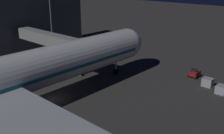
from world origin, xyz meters
TOP-DOWN VIEW (x-y plane):
  - ground_plane at (0.00, 0.00)m, footprint 320.00×320.00m
  - jet_bridge at (12.54, -10.56)m, footprint 23.54×3.40m
  - apron_floodlight_mast at (25.50, -18.65)m, footprint 2.90×0.50m
  - pushback_tug at (-12.68, -25.22)m, footprint 1.86×2.30m
  - baggage_container_near_belt at (-16.52, -22.45)m, footprint 1.83×1.51m
  - baggage_container_far_row at (-19.55, -21.10)m, footprint 1.64×1.86m
  - traffic_cone_nose_port at (-2.20, -21.25)m, footprint 0.36×0.36m
  - traffic_cone_nose_starboard at (2.20, -21.25)m, footprint 0.36×0.36m

SIDE VIEW (x-z plane):
  - ground_plane at x=0.00m, z-range 0.00..0.00m
  - traffic_cone_nose_port at x=-2.20m, z-range 0.00..0.55m
  - traffic_cone_nose_starboard at x=2.20m, z-range 0.00..0.55m
  - baggage_container_far_row at x=-19.55m, z-range 0.00..1.45m
  - pushback_tug at x=-12.68m, z-range -0.20..1.75m
  - baggage_container_near_belt at x=-16.52m, z-range 0.00..1.58m
  - jet_bridge at x=12.54m, z-range 2.21..9.71m
  - apron_floodlight_mast at x=25.50m, z-range 1.42..18.28m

